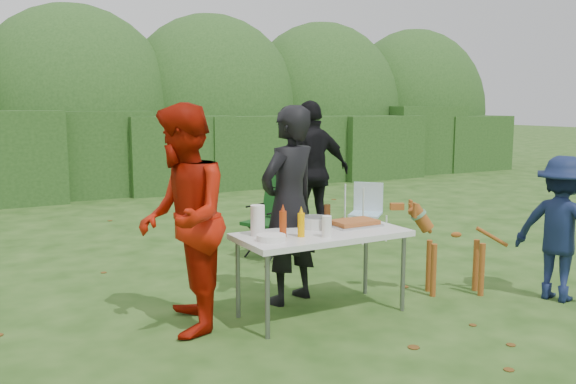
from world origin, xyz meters
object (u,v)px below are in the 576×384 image
person_cook (289,205)px  child (561,229)px  mustard_bottle (301,225)px  person_black_puffy (312,172)px  paper_towel_roll (258,220)px  person_red_jacket (183,219)px  dog (456,249)px  lawn_chair (366,212)px  beer_bottle (327,218)px  folding_table (322,238)px  camping_chair (270,218)px  ketchup_bottle (283,224)px

person_cook → child: size_ratio=1.34×
child → mustard_bottle: (-2.44, 0.66, 0.16)m
person_black_puffy → child: person_black_puffy is taller
paper_towel_roll → person_red_jacket: bearing=173.9°
person_black_puffy → dog: size_ratio=2.01×
person_red_jacket → paper_towel_roll: 0.64m
lawn_chair → person_cook: bearing=-4.1°
person_red_jacket → beer_bottle: size_ratio=7.73×
person_black_puffy → paper_towel_roll: person_black_puffy is taller
lawn_chair → beer_bottle: 3.06m
folding_table → beer_bottle: (0.05, -0.00, 0.17)m
person_black_puffy → mustard_bottle: size_ratio=9.43×
camping_chair → paper_towel_roll: bearing=36.2°
person_cook → child: bearing=133.4°
person_cook → lawn_chair: bearing=-159.9°
person_black_puffy → dog: person_black_puffy is taller
folding_table → child: child is taller
person_cook → dog: 1.71m
dog → lawn_chair: size_ratio=1.21×
child → beer_bottle: size_ratio=5.69×
child → paper_towel_roll: (-2.74, 0.88, 0.19)m
person_red_jacket → lawn_chair: (3.29, 2.01, -0.54)m
folding_table → camping_chair: (0.52, 1.98, -0.19)m
person_cook → person_black_puffy: bearing=-145.1°
dog → person_red_jacket: bearing=19.2°
ketchup_bottle → lawn_chair: bearing=41.8°
person_red_jacket → mustard_bottle: size_ratio=9.28×
camping_chair → ketchup_bottle: size_ratio=4.47×
folding_table → person_cook: size_ratio=0.82×
lawn_chair → beer_bottle: (-2.05, -2.22, 0.47)m
person_red_jacket → lawn_chair: bearing=139.5°
ketchup_bottle → paper_towel_roll: size_ratio=0.85×
person_black_puffy → child: (0.79, -3.21, -0.26)m
folding_table → ketchup_bottle: 0.42m
person_cook → person_red_jacket: size_ratio=0.99×
ketchup_bottle → paper_towel_roll: (-0.16, 0.15, 0.02)m
mustard_bottle → beer_bottle: 0.31m
beer_bottle → person_cook: bearing=106.0°
lawn_chair → child: bearing=48.6°
paper_towel_roll → ketchup_bottle: bearing=-42.6°
ketchup_bottle → folding_table: bearing=0.8°
camping_chair → lawn_chair: bearing=165.1°
paper_towel_roll → child: bearing=-17.8°
camping_chair → person_black_puffy: bearing=-174.3°
person_black_puffy → person_cook: bearing=55.4°
person_cook → camping_chair: size_ratio=1.87×
beer_bottle → camping_chair: bearing=76.8°
lawn_chair → beer_bottle: beer_bottle is taller
person_black_puffy → beer_bottle: person_black_puffy is taller
dog → ketchup_bottle: ketchup_bottle is taller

